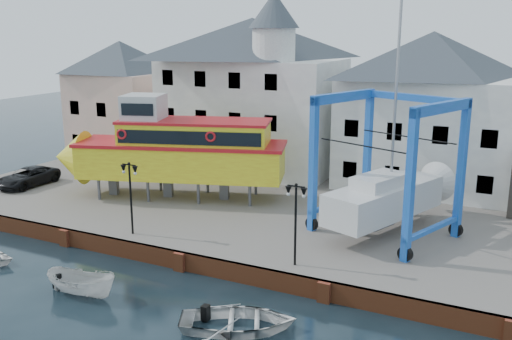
% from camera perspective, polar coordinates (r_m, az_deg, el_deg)
% --- Properties ---
extents(ground, '(140.00, 140.00, 0.00)m').
position_cam_1_polar(ground, '(30.76, -7.56, -9.92)').
color(ground, '#15242C').
rests_on(ground, ground).
extents(hardstanding, '(44.00, 22.00, 1.00)m').
position_cam_1_polar(hardstanding, '(39.57, 1.26, -3.50)').
color(hardstanding, slate).
rests_on(hardstanding, ground).
extents(quay_wall, '(44.00, 0.47, 1.00)m').
position_cam_1_polar(quay_wall, '(30.64, -7.48, -8.99)').
color(quay_wall, brown).
rests_on(quay_wall, ground).
extents(building_pink, '(8.00, 7.00, 10.30)m').
position_cam_1_polar(building_pink, '(53.73, -13.22, 6.96)').
color(building_pink, '#C5A794').
rests_on(building_pink, hardstanding).
extents(building_white_main, '(14.00, 8.30, 14.00)m').
position_cam_1_polar(building_white_main, '(46.78, -0.30, 7.80)').
color(building_white_main, silver).
rests_on(building_white_main, hardstanding).
extents(building_white_right, '(12.00, 8.00, 11.20)m').
position_cam_1_polar(building_white_right, '(43.18, 16.88, 5.68)').
color(building_white_right, silver).
rests_on(building_white_right, hardstanding).
extents(lamp_post_left, '(1.12, 0.32, 4.20)m').
position_cam_1_polar(lamp_post_left, '(32.56, -12.50, -0.98)').
color(lamp_post_left, black).
rests_on(lamp_post_left, hardstanding).
extents(lamp_post_right, '(1.12, 0.32, 4.20)m').
position_cam_1_polar(lamp_post_right, '(27.61, 4.01, -3.38)').
color(lamp_post_right, black).
rests_on(lamp_post_right, hardstanding).
extents(tour_boat, '(16.62, 8.65, 7.06)m').
position_cam_1_polar(tour_boat, '(39.41, -8.85, 2.02)').
color(tour_boat, '#59595E').
rests_on(tour_boat, hardstanding).
extents(travel_lift, '(8.47, 10.20, 15.02)m').
position_cam_1_polar(travel_lift, '(33.59, 13.61, -1.78)').
color(travel_lift, '#1056A6').
rests_on(travel_lift, hardstanding).
extents(van, '(2.24, 4.84, 1.34)m').
position_cam_1_polar(van, '(45.56, -21.84, -0.64)').
color(van, black).
rests_on(van, hardstanding).
extents(motorboat_a, '(3.85, 1.79, 1.44)m').
position_cam_1_polar(motorboat_a, '(29.10, -16.94, -11.89)').
color(motorboat_a, silver).
rests_on(motorboat_a, ground).
extents(motorboat_b, '(5.96, 5.29, 1.02)m').
position_cam_1_polar(motorboat_b, '(25.09, -1.79, -15.65)').
color(motorboat_b, silver).
rests_on(motorboat_b, ground).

